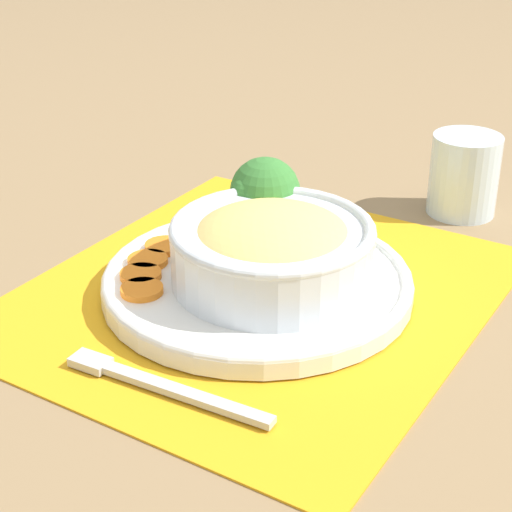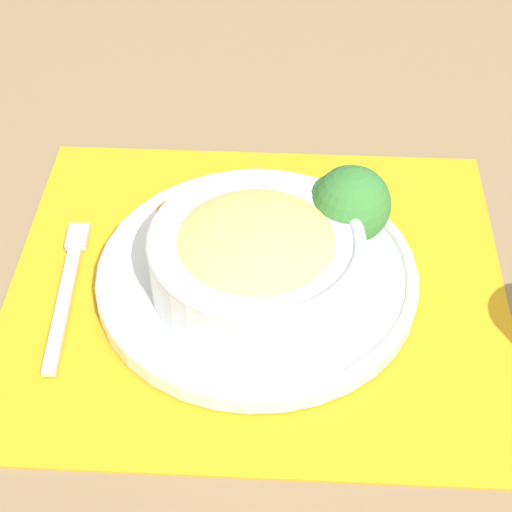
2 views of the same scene
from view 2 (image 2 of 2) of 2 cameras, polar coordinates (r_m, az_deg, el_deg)
name	(u,v)px [view 2 (image 2 of 2)]	position (r m, az deg, el deg)	size (l,w,h in m)	color
ground_plane	(257,287)	(0.78, 0.07, -2.05)	(4.00, 4.00, 0.00)	#8C704C
placemat	(257,285)	(0.78, 0.07, -1.95)	(0.45, 0.40, 0.00)	orange
plate	(257,275)	(0.77, 0.07, -1.25)	(0.29, 0.29, 0.02)	white
bowl	(259,256)	(0.73, 0.17, 0.03)	(0.19, 0.19, 0.07)	silver
broccoli_floret	(351,205)	(0.77, 6.33, 3.41)	(0.07, 0.07, 0.08)	#84AD5B
carrot_slice_near	(258,192)	(0.84, 0.17, 4.31)	(0.04, 0.04, 0.01)	orange
carrot_slice_middle	(229,194)	(0.84, -1.80, 4.16)	(0.04, 0.04, 0.01)	orange
carrot_slice_far	(201,201)	(0.83, -3.66, 3.67)	(0.04, 0.04, 0.01)	orange
carrot_slice_extra	(177,213)	(0.82, -5.31, 2.86)	(0.04, 0.04, 0.01)	orange
fork	(69,279)	(0.79, -12.37, -1.48)	(0.03, 0.18, 0.01)	#B7B7BC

